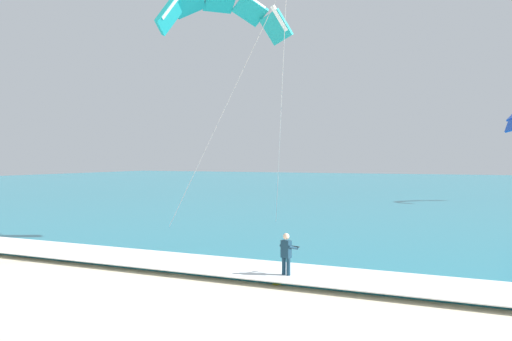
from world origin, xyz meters
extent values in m
cube|color=teal|center=(0.00, 74.85, 0.10)|extent=(200.00, 120.00, 0.20)
cube|color=white|center=(0.00, 15.85, 0.22)|extent=(200.00, 3.08, 0.04)
ellipsoid|color=yellow|center=(-4.88, 15.34, 0.03)|extent=(0.85, 1.47, 0.05)
cube|color=black|center=(-4.88, 15.58, 0.07)|extent=(0.17, 0.11, 0.04)
cube|color=black|center=(-4.88, 15.10, 0.07)|extent=(0.17, 0.11, 0.04)
cylinder|color=#143347|center=(-4.98, 15.37, 0.42)|extent=(0.14, 0.14, 0.84)
cylinder|color=#143347|center=(-4.79, 15.31, 0.42)|extent=(0.14, 0.14, 0.84)
cube|color=#143347|center=(-4.88, 15.34, 1.14)|extent=(0.38, 0.29, 0.60)
sphere|color=beige|center=(-4.88, 15.34, 1.58)|extent=(0.22, 0.22, 0.22)
cylinder|color=#143347|center=(-5.00, 15.55, 1.19)|extent=(0.24, 0.51, 0.22)
cylinder|color=#143347|center=(-4.66, 15.44, 1.19)|extent=(0.24, 0.51, 0.22)
cylinder|color=black|center=(-4.77, 15.70, 1.19)|extent=(0.53, 0.20, 0.04)
cube|color=#3F3F42|center=(-4.85, 15.46, 0.92)|extent=(0.14, 0.11, 0.10)
cube|color=teal|center=(-7.95, 22.01, 10.61)|extent=(1.64, 1.04, 1.61)
cube|color=white|center=(-7.66, 21.73, 10.94)|extent=(0.72, 0.71, 1.22)
cube|color=teal|center=(-9.15, 21.58, 11.45)|extent=(1.79, 1.48, 1.35)
cube|color=white|center=(-8.86, 21.29, 11.78)|extent=(0.99, 1.01, 0.81)
cube|color=teal|center=(-10.32, 20.66, 11.75)|extent=(1.75, 1.76, 0.79)
cube|color=teal|center=(-11.21, 19.46, 11.45)|extent=(1.48, 1.80, 1.35)
cube|color=teal|center=(-11.62, 18.26, 10.61)|extent=(1.05, 1.64, 1.61)
cube|color=white|center=(-11.33, 17.98, 10.94)|extent=(0.70, 0.73, 1.22)
cylinder|color=#B2B2B7|center=(-6.47, 18.86, 5.90)|extent=(2.98, 6.33, 9.42)
cylinder|color=#B2B2B7|center=(-8.31, 16.98, 5.90)|extent=(6.64, 2.58, 9.42)
cube|color=blue|center=(3.38, 49.11, 7.15)|extent=(1.21, 1.43, 1.31)
camera|label=1|loc=(1.42, -1.20, 4.28)|focal=36.12mm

